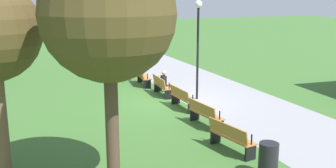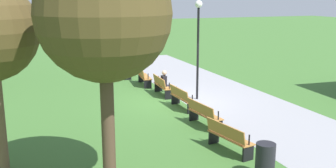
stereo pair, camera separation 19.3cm
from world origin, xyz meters
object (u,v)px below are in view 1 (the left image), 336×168
(bench_2, at_px, (162,86))
(bench_5, at_px, (231,137))
(lamp_post, at_px, (198,32))
(bench_1, at_px, (143,76))
(trash_bin, at_px, (268,160))
(bench_3, at_px, (182,98))
(bench_4, at_px, (205,114))
(bench_0, at_px, (124,69))
(person_seated, at_px, (166,82))
(tree_3, at_px, (108,15))

(bench_2, xyz_separation_m, bench_5, (6.98, -0.50, 0.00))
(lamp_post, bearing_deg, bench_2, -133.33)
(bench_1, height_order, trash_bin, trash_bin)
(bench_3, bearing_deg, bench_1, 179.99)
(bench_4, bearing_deg, bench_1, 173.86)
(bench_2, xyz_separation_m, bench_3, (2.34, 0.00, 0.00))
(trash_bin, bearing_deg, bench_0, -179.83)
(bench_2, xyz_separation_m, trash_bin, (8.75, -0.46, -0.02))
(bench_3, relative_size, bench_4, 0.99)
(bench_0, xyz_separation_m, person_seated, (4.78, 0.64, 0.17))
(bench_2, xyz_separation_m, tree_3, (8.10, -4.27, 3.62))
(bench_5, height_order, tree_3, tree_3)
(person_seated, xyz_separation_m, lamp_post, (1.04, 1.10, 2.34))
(bench_4, height_order, person_seated, person_seated)
(bench_1, distance_m, trash_bin, 11.09)
(person_seated, height_order, trash_bin, person_seated)
(bench_5, xyz_separation_m, tree_3, (1.11, -3.77, 3.62))
(bench_4, bearing_deg, person_seated, 170.03)
(trash_bin, bearing_deg, bench_4, 175.91)
(person_seated, bearing_deg, bench_2, -132.08)
(bench_1, distance_m, tree_3, 11.78)
(person_seated, distance_m, tree_3, 9.73)
(bench_5, bearing_deg, tree_3, -83.82)
(bench_1, bearing_deg, bench_4, 6.14)
(bench_5, bearing_deg, bench_0, 169.76)
(bench_3, bearing_deg, person_seated, 174.40)
(bench_0, distance_m, bench_3, 7.00)
(bench_4, relative_size, tree_3, 0.30)
(bench_2, height_order, tree_3, tree_3)
(bench_1, relative_size, bench_5, 0.99)
(bench_3, height_order, bench_4, same)
(bench_1, distance_m, person_seated, 2.49)
(bench_0, distance_m, bench_1, 2.34)
(bench_0, bearing_deg, bench_4, 12.28)
(bench_0, height_order, tree_3, tree_3)
(bench_0, relative_size, bench_1, 1.01)
(bench_1, relative_size, lamp_post, 0.39)
(bench_1, height_order, bench_4, same)
(bench_0, height_order, bench_2, same)
(bench_1, xyz_separation_m, bench_5, (9.32, -0.33, 0.00))
(bench_4, bearing_deg, trash_bin, -10.23)
(bench_2, distance_m, tree_3, 9.84)
(bench_5, bearing_deg, bench_4, 161.60)
(bench_4, bearing_deg, bench_5, -14.30)
(bench_2, height_order, trash_bin, trash_bin)
(bench_5, bearing_deg, bench_3, 163.64)
(bench_1, xyz_separation_m, trash_bin, (11.08, -0.29, -0.02))
(lamp_post, bearing_deg, bench_1, -158.13)
(bench_1, distance_m, bench_5, 9.32)
(person_seated, bearing_deg, tree_3, -26.92)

